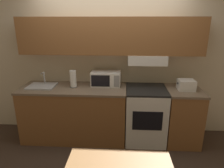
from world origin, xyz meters
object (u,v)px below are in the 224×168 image
(stove_range, at_px, (145,114))
(toaster, at_px, (186,85))
(sink_basin, at_px, (42,86))
(paper_towel_roll, at_px, (73,79))
(microwave, at_px, (106,78))

(stove_range, height_order, toaster, toaster)
(sink_basin, xyz_separation_m, paper_towel_roll, (0.53, 0.02, 0.12))
(stove_range, bearing_deg, microwave, 167.88)
(toaster, height_order, paper_towel_roll, paper_towel_roll)
(microwave, relative_size, sink_basin, 1.10)
(microwave, xyz_separation_m, toaster, (1.29, -0.16, -0.04))
(sink_basin, distance_m, paper_towel_roll, 0.55)
(microwave, height_order, toaster, microwave)
(microwave, bearing_deg, toaster, -7.10)
(microwave, bearing_deg, sink_basin, -172.10)
(sink_basin, bearing_deg, toaster, -0.32)
(microwave, distance_m, sink_basin, 1.08)
(stove_range, distance_m, sink_basin, 1.80)
(paper_towel_roll, bearing_deg, microwave, 13.87)
(stove_range, distance_m, toaster, 0.83)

